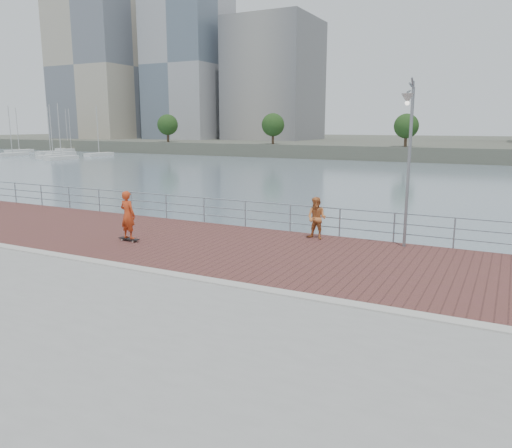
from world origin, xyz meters
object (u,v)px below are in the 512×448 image
at_px(street_lamp, 408,135).
at_px(skateboarder, 128,215).
at_px(guardrail, 315,217).
at_px(bystander, 317,218).

height_order(street_lamp, skateboarder, street_lamp).
xyz_separation_m(guardrail, bystander, (0.39, -0.80, 0.12)).
bearing_deg(skateboarder, street_lamp, -155.41).
distance_m(guardrail, skateboarder, 7.10).
bearing_deg(bystander, guardrail, 122.07).
bearing_deg(street_lamp, bystander, 178.21).
distance_m(guardrail, bystander, 0.90).
distance_m(street_lamp, bystander, 4.43).
xyz_separation_m(skateboarder, bystander, (6.03, 3.50, -0.18)).
relative_size(skateboarder, bystander, 1.13).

